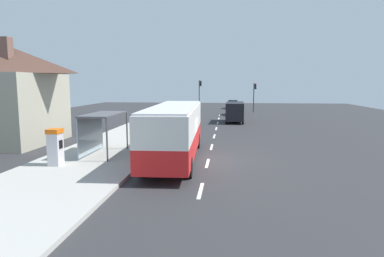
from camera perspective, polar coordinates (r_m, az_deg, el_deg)
ground_plane at (r=34.18m, az=3.64°, el=-0.06°), size 56.00×92.00×0.04m
sidewalk_platform at (r=23.59m, az=-13.33°, el=-3.40°), size 6.20×30.00×0.18m
lane_stripe_seg_0 at (r=14.60m, az=1.43°, el=-10.32°), size 0.16×2.20×0.01m
lane_stripe_seg_1 at (r=19.41m, az=2.59°, el=-5.81°), size 0.16×2.20×0.01m
lane_stripe_seg_2 at (r=24.30m, az=3.28°, el=-3.10°), size 0.16×2.20×0.01m
lane_stripe_seg_3 at (r=29.22m, az=3.74°, el=-1.30°), size 0.16×2.20×0.01m
lane_stripe_seg_4 at (r=34.17m, az=4.06°, el=-0.02°), size 0.16×2.20×0.01m
lane_stripe_seg_5 at (r=39.13m, az=4.30°, el=0.93°), size 0.16×2.20×0.01m
lane_stripe_seg_6 at (r=44.10m, az=4.49°, el=1.67°), size 0.16×2.20×0.01m
lane_stripe_seg_7 at (r=49.07m, az=4.64°, el=2.26°), size 0.16×2.20×0.01m
bus at (r=19.87m, az=-2.93°, el=-0.11°), size 2.87×11.08×3.21m
white_van at (r=39.92m, az=7.16°, el=2.96°), size 2.15×5.25×2.30m
sedan_near at (r=61.99m, az=6.83°, el=4.05°), size 1.90×4.43×1.52m
sedan_far at (r=49.25m, az=7.04°, el=3.17°), size 2.06×4.50×1.52m
ticket_machine at (r=19.42m, az=-21.83°, el=-2.83°), size 0.66×0.76×1.94m
recycling_bin_green at (r=22.02m, az=-8.72°, el=-2.57°), size 0.52×0.52×0.95m
recycling_bin_red at (r=22.68m, az=-8.28°, el=-2.26°), size 0.52×0.52×0.95m
recycling_bin_yellow at (r=23.35m, az=-7.86°, el=-1.97°), size 0.52×0.52×0.95m
traffic_light_near_side at (r=54.35m, az=10.38°, el=5.87°), size 0.49×0.28×4.53m
traffic_light_far_side at (r=55.16m, az=1.32°, el=6.31°), size 0.49×0.28×4.98m
bus_shelter at (r=21.46m, az=-15.26°, el=0.88°), size 1.80×4.00×2.50m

